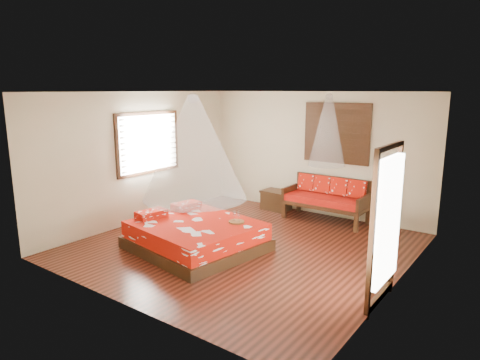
{
  "coord_description": "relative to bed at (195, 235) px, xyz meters",
  "views": [
    {
      "loc": [
        4.37,
        -6.1,
        2.84
      ],
      "look_at": [
        -0.33,
        0.33,
        1.15
      ],
      "focal_mm": 32.0,
      "sensor_mm": 36.0,
      "label": 1
    }
  ],
  "objects": [
    {
      "name": "mosquito_net_main",
      "position": [
        0.02,
        -0.0,
        1.6
      ],
      "size": [
        1.83,
        1.83,
        1.8
      ],
      "primitive_type": "cone",
      "color": "white",
      "rests_on": "ceiling"
    },
    {
      "name": "wine_tray",
      "position": [
        0.62,
        0.42,
        0.31
      ],
      "size": [
        0.28,
        0.28,
        0.23
      ],
      "rotation": [
        0.0,
        0.0,
        0.17
      ],
      "color": "brown",
      "rests_on": "bed"
    },
    {
      "name": "room",
      "position": [
        0.63,
        0.64,
        1.15
      ],
      "size": [
        5.54,
        5.54,
        2.84
      ],
      "color": "black",
      "rests_on": "ground"
    },
    {
      "name": "mosquito_net_daybed",
      "position": [
        1.18,
        2.89,
        1.75
      ],
      "size": [
        0.78,
        0.78,
        1.5
      ],
      "primitive_type": "cone",
      "color": "white",
      "rests_on": "ceiling"
    },
    {
      "name": "storage_chest",
      "position": [
        -0.17,
        3.09,
        -0.02
      ],
      "size": [
        0.7,
        0.53,
        0.47
      ],
      "rotation": [
        0.0,
        0.0,
        -0.06
      ],
      "color": "black",
      "rests_on": "floor"
    },
    {
      "name": "bed",
      "position": [
        0.0,
        0.0,
        0.0
      ],
      "size": [
        2.41,
        2.24,
        0.64
      ],
      "rotation": [
        0.0,
        0.0,
        -0.16
      ],
      "color": "black",
      "rests_on": "floor"
    },
    {
      "name": "glazed_door",
      "position": [
        3.35,
        0.04,
        0.82
      ],
      "size": [
        0.08,
        1.02,
        2.16
      ],
      "color": "black",
      "rests_on": "floor"
    },
    {
      "name": "daybed",
      "position": [
        1.18,
        3.02,
        0.27
      ],
      "size": [
        1.8,
        0.8,
        0.95
      ],
      "color": "black",
      "rests_on": "floor"
    },
    {
      "name": "window_left",
      "position": [
        -2.07,
        0.84,
        1.45
      ],
      "size": [
        0.1,
        1.74,
        1.34
      ],
      "color": "black",
      "rests_on": "wall_left"
    },
    {
      "name": "shutter_panel",
      "position": [
        1.18,
        3.35,
        1.65
      ],
      "size": [
        1.52,
        0.06,
        1.32
      ],
      "color": "black",
      "rests_on": "wall_back"
    }
  ]
}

